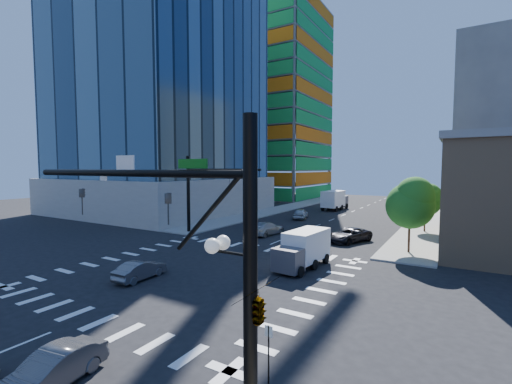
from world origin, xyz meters
The scene contains 18 objects.
ground centered at (0.00, 0.00, 0.00)m, with size 160.00×160.00×0.00m, color black.
road_markings centered at (0.00, 0.00, 0.01)m, with size 20.00×20.00×0.01m, color silver.
sidewalk_ne centered at (12.50, 40.00, 0.07)m, with size 5.00×60.00×0.15m, color gray.
sidewalk_nw centered at (-12.50, 40.00, 0.07)m, with size 5.00×60.00×0.15m, color gray.
office_tower centered at (-30.00, 25.00, 35.13)m, with size 30.00×30.00×71.00m.
construction_building centered at (-27.41, 61.93, 24.61)m, with size 25.16×34.50×70.60m.
signal_mast_se centered at (10.60, -11.50, 5.01)m, with size 10.51×2.48×9.00m.
signal_mast_nw centered at (-10.00, 11.50, 5.49)m, with size 10.20×0.40×9.00m.
tree_south centered at (12.63, 13.90, 4.69)m, with size 4.16×4.16×6.82m.
tree_north centered at (12.93, 25.90, 3.99)m, with size 3.54×3.52×5.78m.
no_parking_sign centered at (10.70, -9.00, 1.38)m, with size 0.30×0.06×2.20m.
car_nb_right centered at (4.21, -13.01, 0.65)m, with size 1.37×3.93×1.30m, color #48484C.
car_nb_far centered at (6.49, 16.16, 0.74)m, with size 2.45×5.31×1.47m, color black.
car_sb_near centered at (-2.79, 15.04, 0.76)m, with size 2.13×5.25×1.52m, color #B5B5B5.
car_sb_mid centered at (-4.43, 28.64, 0.80)m, with size 1.90×4.71×1.61m, color #B6BABE.
car_sb_cross centered at (-2.62, -3.31, 0.65)m, with size 1.37×3.93×1.30m, color #55565B.
box_truck_near centered at (5.97, 4.85, 1.25)m, with size 2.73×5.55×2.82m.
box_truck_far centered at (-3.53, 42.65, 1.57)m, with size 3.21×6.91×3.55m.
Camera 1 is at (16.29, -19.20, 7.72)m, focal length 24.00 mm.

